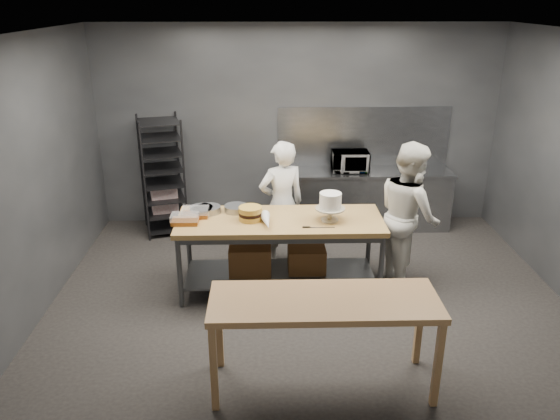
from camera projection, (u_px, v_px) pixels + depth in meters
name	position (u px, v px, depth m)	size (l,w,h in m)	color
ground	(308.00, 300.00, 6.43)	(6.00, 6.00, 0.00)	black
back_wall	(298.00, 127.00, 8.20)	(6.00, 0.04, 3.00)	#4C4F54
work_table	(278.00, 245.00, 6.50)	(2.40, 0.90, 0.92)	#9C703E
near_counter	(324.00, 308.00, 4.74)	(2.00, 0.70, 0.90)	olive
back_counter	(364.00, 199.00, 8.32)	(2.60, 0.60, 0.90)	slate
splashback_panel	(364.00, 137.00, 8.27)	(2.60, 0.02, 0.90)	slate
speed_rack	(163.00, 177.00, 8.02)	(0.75, 0.79, 1.75)	black
chef_behind	(282.00, 204.00, 7.03)	(0.61, 0.40, 1.67)	white
chef_right	(409.00, 215.00, 6.54)	(0.87, 0.68, 1.79)	silver
microwave	(350.00, 161.00, 8.09)	(0.54, 0.37, 0.30)	black
frosted_cake_stand	(330.00, 203.00, 6.22)	(0.34, 0.34, 0.34)	#BBB196
layer_cake	(250.00, 213.00, 6.29)	(0.27, 0.27, 0.16)	gold
cake_pans	(213.00, 210.00, 6.52)	(0.69, 0.37, 0.07)	gray
piping_bag	(267.00, 221.00, 6.12)	(0.12, 0.12, 0.38)	white
offset_spatula	(314.00, 227.00, 6.10)	(0.36, 0.02, 0.02)	slate
pastry_clamshells	(190.00, 215.00, 6.30)	(0.41, 0.41, 0.11)	#AA5B22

